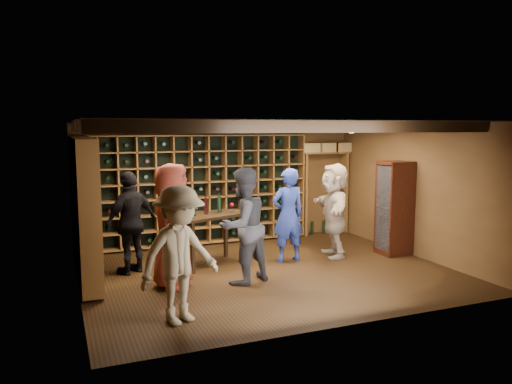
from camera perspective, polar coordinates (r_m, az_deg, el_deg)
name	(u,v)px	position (r m, az deg, el deg)	size (l,w,h in m)	color
ground	(267,271)	(8.52, 1.32, -9.06)	(6.00, 6.00, 0.00)	#311E0D
room_shell	(267,127)	(8.22, 1.23, 7.44)	(6.00, 6.00, 6.00)	brown
wine_rack_back	(199,190)	(10.28, -6.51, 0.28)	(4.65, 0.30, 2.20)	brown
wine_rack_left	(85,207)	(8.43, -18.97, -1.62)	(0.30, 2.65, 2.20)	brown
crate_shelf	(325,165)	(11.36, 7.91, 3.05)	(1.20, 0.32, 2.07)	brown
display_cabinet	(394,210)	(9.86, 15.52, -1.97)	(0.55, 0.50, 1.75)	#37130B
man_blue_shirt	(288,215)	(9.00, 3.68, -2.64)	(0.62, 0.41, 1.69)	navy
man_grey_suit	(243,226)	(7.72, -1.51, -3.89)	(0.88, 0.68, 1.80)	black
guest_red_floral	(172,226)	(7.60, -9.58, -3.86)	(0.92, 0.60, 1.88)	maroon
guest_woman_black	(131,223)	(8.49, -14.07, -3.42)	(1.00, 0.42, 1.70)	black
guest_khaki	(179,255)	(6.23, -8.75, -7.13)	(1.11, 0.64, 1.72)	#7D7056
guest_beige	(334,210)	(9.45, 8.93, -2.05)	(1.63, 0.52, 1.75)	tan
tasting_table	(210,220)	(8.78, -5.29, -3.26)	(1.33, 0.97, 1.18)	black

